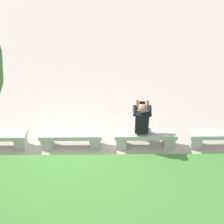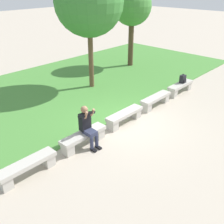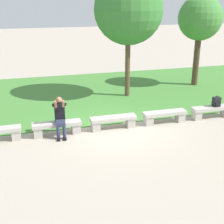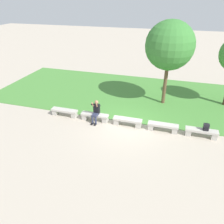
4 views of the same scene
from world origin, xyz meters
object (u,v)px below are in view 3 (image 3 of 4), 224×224
at_px(tree_left_background, 200,19).
at_px(bench_near, 57,127).
at_px(bench_far, 165,115).
at_px(bench_end, 212,111).
at_px(bench_mid, 113,121).
at_px(backpack, 217,102).
at_px(person_photographer, 60,115).
at_px(tree_behind_wall, 129,10).

bearing_deg(tree_left_background, bench_near, -149.96).
xyz_separation_m(bench_far, bench_end, (1.98, 0.00, 0.00)).
height_order(bench_near, tree_left_background, tree_left_background).
bearing_deg(bench_mid, backpack, 0.11).
bearing_deg(person_photographer, bench_near, 145.85).
xyz_separation_m(bench_end, tree_left_background, (1.78, 4.46, 3.08)).
bearing_deg(tree_behind_wall, backpack, -55.54).
relative_size(bench_mid, bench_end, 1.00).
xyz_separation_m(bench_near, tree_left_background, (7.71, 4.46, 3.08)).
bearing_deg(bench_mid, bench_near, 180.00).
relative_size(bench_far, backpack, 3.82).
bearing_deg(backpack, tree_behind_wall, 124.46).
bearing_deg(backpack, bench_mid, -179.89).
relative_size(bench_near, person_photographer, 1.24).
xyz_separation_m(backpack, tree_behind_wall, (-2.43, 3.54, 3.25)).
xyz_separation_m(bench_mid, bench_end, (3.95, 0.00, 0.00)).
relative_size(bench_near, bench_mid, 1.00).
relative_size(tree_behind_wall, tree_left_background, 1.19).
bearing_deg(bench_near, person_photographer, -34.15).
bearing_deg(bench_end, tree_left_background, 68.20).
relative_size(bench_far, tree_left_background, 0.36).
xyz_separation_m(person_photographer, tree_left_background, (7.59, 4.54, 2.64)).
bearing_deg(bench_near, tree_left_background, 30.04).
bearing_deg(backpack, person_photographer, -179.18).
xyz_separation_m(bench_near, person_photographer, (0.11, -0.08, 0.45)).
bearing_deg(bench_mid, bench_end, 0.00).
bearing_deg(bench_far, tree_behind_wall, 94.63).
height_order(bench_end, backpack, backpack).
bearing_deg(backpack, tree_left_background, 70.07).
height_order(bench_mid, tree_behind_wall, tree_behind_wall).
height_order(bench_mid, person_photographer, person_photographer).
relative_size(bench_far, tree_behind_wall, 0.30).
bearing_deg(person_photographer, bench_far, 1.16).
bearing_deg(person_photographer, bench_end, 0.76).
bearing_deg(bench_far, person_photographer, -178.84).
height_order(bench_near, backpack, backpack).
relative_size(bench_near, tree_left_background, 0.36).
relative_size(backpack, tree_left_background, 0.09).
height_order(bench_end, tree_behind_wall, tree_behind_wall).
bearing_deg(person_photographer, tree_left_background, 30.85).
height_order(bench_near, person_photographer, person_photographer).
height_order(bench_mid, bench_end, same).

